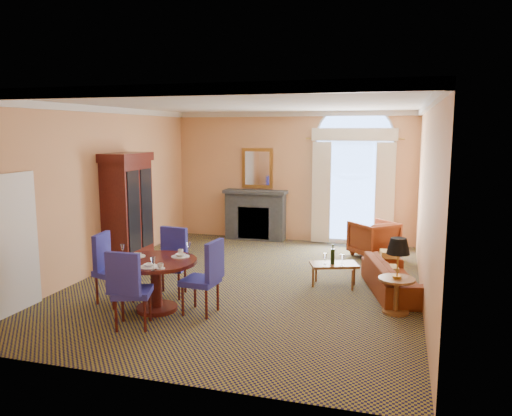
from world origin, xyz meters
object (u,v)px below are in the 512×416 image
(sofa, at_px, (394,277))
(side_table, at_px, (397,266))
(coffee_table, at_px, (334,264))
(armoire, at_px, (127,212))
(dining_table, at_px, (156,274))
(armchair, at_px, (374,239))

(sofa, relative_size, side_table, 1.67)
(sofa, xyz_separation_m, coffee_table, (-1.03, 0.07, 0.12))
(armoire, xyz_separation_m, sofa, (5.27, -0.33, -0.83))
(side_table, bearing_deg, armoire, 166.06)
(dining_table, bearing_deg, sofa, 28.51)
(armchair, bearing_deg, coffee_table, 33.85)
(sofa, bearing_deg, armchair, -4.25)
(sofa, height_order, armchair, armchair)
(coffee_table, distance_m, side_table, 1.55)
(side_table, bearing_deg, sofa, 92.90)
(dining_table, xyz_separation_m, coffee_table, (2.46, 1.96, -0.18))
(dining_table, relative_size, armchair, 1.45)
(sofa, relative_size, armchair, 2.18)
(armoire, height_order, dining_table, armoire)
(coffee_table, bearing_deg, dining_table, -161.24)
(dining_table, bearing_deg, armchair, 55.10)
(coffee_table, bearing_deg, sofa, -23.77)
(sofa, bearing_deg, armoire, 71.17)
(armchair, height_order, side_table, side_table)
(dining_table, height_order, sofa, dining_table)
(armoire, xyz_separation_m, dining_table, (1.78, -2.23, -0.53))
(armoire, bearing_deg, coffee_table, -3.54)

